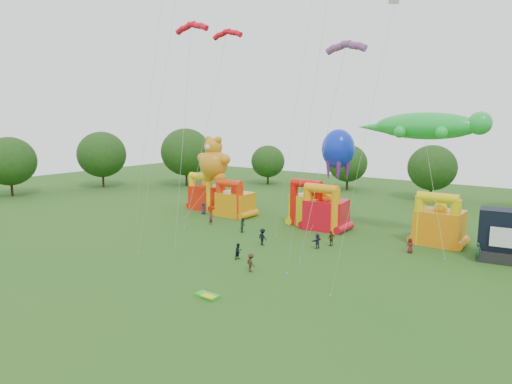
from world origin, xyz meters
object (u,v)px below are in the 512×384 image
Objects in this scene: octopus_kite at (336,158)px; spectator_0 at (203,208)px; bouncy_castle_0 at (206,195)px; spectator_4 at (331,238)px; bouncy_castle_2 at (310,208)px; teddy_bear_kite at (211,169)px; gecko_kite at (431,173)px.

octopus_kite is 21.05m from spectator_0.
octopus_kite is at bearing 9.13° from bouncy_castle_0.
octopus_kite reaches higher than spectator_4.
spectator_0 is (-16.32, -3.19, -1.53)m from bouncy_castle_2.
bouncy_castle_2 reaches higher than bouncy_castle_0.
bouncy_castle_0 is 3.34× the size of spectator_4.
bouncy_castle_0 is at bearing 146.98° from teddy_bear_kite.
gecko_kite reaches higher than bouncy_castle_0.
teddy_bear_kite is (2.70, -1.75, 4.44)m from bouncy_castle_0.
bouncy_castle_0 is 26.54m from spectator_4.
teddy_bear_kite reaches higher than spectator_0.
teddy_bear_kite is 18.80m from octopus_kite.
octopus_kite is at bearing -132.83° from spectator_4.
octopus_kite is (20.66, 3.32, 6.65)m from bouncy_castle_0.
octopus_kite reaches higher than bouncy_castle_0.
gecko_kite is 13.12m from spectator_4.
teddy_bear_kite is 6.67× the size of spectator_0.
octopus_kite is (2.09, 3.13, 6.49)m from bouncy_castle_2.
bouncy_castle_0 is 4.00m from spectator_0.
octopus_kite is 14.14m from spectator_4.
bouncy_castle_0 is 0.46× the size of octopus_kite.
spectator_0 is (2.26, -3.00, -1.37)m from bouncy_castle_0.
gecko_kite reaches higher than spectator_4.
teddy_bear_kite is at bearing -173.04° from bouncy_castle_2.
bouncy_castle_0 is 3.35× the size of spectator_0.
gecko_kite reaches higher than spectator_0.
gecko_kite is at bearing 149.94° from spectator_4.
teddy_bear_kite is at bearing -164.23° from octopus_kite.
teddy_bear_kite is (-15.88, -1.94, 4.28)m from bouncy_castle_2.
spectator_0 is at bearing -109.44° from teddy_bear_kite.
bouncy_castle_2 is 3.60× the size of spectator_4.
spectator_4 is at bearing -65.59° from octopus_kite.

